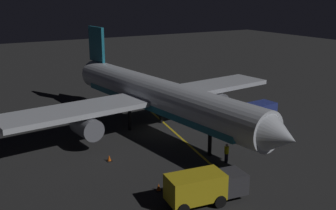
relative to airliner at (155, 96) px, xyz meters
name	(u,v)px	position (x,y,z in m)	size (l,w,h in m)	color
ground_plane	(159,133)	(-0.07, 0.58, -3.98)	(180.00, 180.00, 0.20)	#292929
apron_guide_stripe	(186,142)	(-0.96, 4.58, -3.88)	(0.24, 23.24, 0.01)	gold
airliner	(155,96)	(0.00, 0.00, 0.00)	(32.37, 35.55, 10.26)	silver
baggage_truck	(203,188)	(4.50, 15.45, -2.68)	(6.04, 2.82, 2.30)	gold
catering_truck	(253,114)	(-10.53, 3.70, -2.65)	(6.18, 2.57, 2.38)	navy
ground_crew_worker	(227,153)	(-1.35, 10.60, -3.00)	(0.40, 0.40, 1.74)	black
traffic_cone_near_left	(216,173)	(1.09, 12.40, -3.63)	(0.50, 0.50, 0.55)	#EA590F
traffic_cone_near_right	(109,158)	(7.46, 5.15, -3.63)	(0.50, 0.50, 0.55)	#EA590F
traffic_cone_under_wing	(159,187)	(6.33, 12.21, -3.63)	(0.50, 0.50, 0.55)	#EA590F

